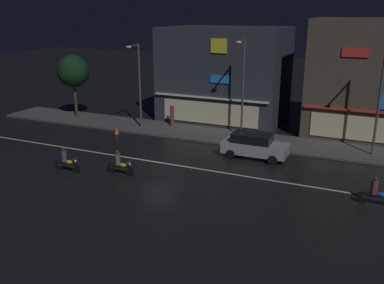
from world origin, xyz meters
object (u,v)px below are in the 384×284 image
at_px(motorcycle_trailing_far, 66,161).
at_px(traffic_cone, 117,130).
at_px(streetlamp_east, 380,92).
at_px(streetlamp_mid, 242,81).
at_px(pedestrian_on_sidewalk, 172,116).
at_px(streetlamp_west, 138,79).
at_px(motorcycle_opposite_lane, 119,164).
at_px(parked_car_near_kerb, 254,145).
at_px(motorcycle_following, 376,193).

height_order(motorcycle_trailing_far, traffic_cone, motorcycle_trailing_far).
bearing_deg(streetlamp_east, streetlamp_mid, 177.07).
bearing_deg(pedestrian_on_sidewalk, traffic_cone, 69.14).
xyz_separation_m(streetlamp_west, pedestrian_on_sidewalk, (2.29, 1.49, -3.16)).
xyz_separation_m(pedestrian_on_sidewalk, traffic_cone, (-3.26, -3.48, -0.76)).
bearing_deg(streetlamp_west, motorcycle_opposite_lane, -65.99).
distance_m(streetlamp_mid, pedestrian_on_sidewalk, 7.19).
xyz_separation_m(streetlamp_mid, parked_car_near_kerb, (2.14, -3.73, -3.61)).
height_order(parked_car_near_kerb, traffic_cone, parked_car_near_kerb).
height_order(streetlamp_west, traffic_cone, streetlamp_west).
height_order(pedestrian_on_sidewalk, traffic_cone, pedestrian_on_sidewalk).
relative_size(streetlamp_mid, motorcycle_trailing_far, 3.89).
xyz_separation_m(streetlamp_west, motorcycle_opposite_lane, (4.13, -9.26, -3.56)).
bearing_deg(motorcycle_following, parked_car_near_kerb, -35.45).
xyz_separation_m(motorcycle_following, motorcycle_trailing_far, (-17.44, -2.63, 0.00)).
distance_m(pedestrian_on_sidewalk, motorcycle_trailing_far, 11.73).
relative_size(motorcycle_trailing_far, traffic_cone, 3.45).
distance_m(streetlamp_west, pedestrian_on_sidewalk, 4.17).
relative_size(streetlamp_mid, pedestrian_on_sidewalk, 3.87).
height_order(motorcycle_following, traffic_cone, motorcycle_following).
bearing_deg(streetlamp_mid, traffic_cone, -164.28).
relative_size(streetlamp_east, pedestrian_on_sidewalk, 3.87).
height_order(streetlamp_mid, parked_car_near_kerb, streetlamp_mid).
xyz_separation_m(streetlamp_east, motorcycle_opposite_lane, (-13.82, -9.47, -3.84)).
distance_m(pedestrian_on_sidewalk, traffic_cone, 4.83).
bearing_deg(streetlamp_mid, streetlamp_east, -2.93).
distance_m(streetlamp_west, traffic_cone, 4.50).
bearing_deg(motorcycle_opposite_lane, motorcycle_trailing_far, 18.88).
distance_m(pedestrian_on_sidewalk, motorcycle_opposite_lane, 10.91).
height_order(streetlamp_west, parked_car_near_kerb, streetlamp_west).
height_order(parked_car_near_kerb, motorcycle_opposite_lane, parked_car_near_kerb).
xyz_separation_m(streetlamp_mid, motorcycle_opposite_lane, (-4.42, -9.95, -3.84)).
relative_size(streetlamp_west, motorcycle_following, 3.60).
height_order(streetlamp_west, motorcycle_opposite_lane, streetlamp_west).
bearing_deg(parked_car_near_kerb, streetlamp_mid, 119.82).
distance_m(motorcycle_following, motorcycle_trailing_far, 17.64).
xyz_separation_m(streetlamp_mid, traffic_cone, (-9.52, -2.68, -4.20)).
height_order(streetlamp_west, motorcycle_trailing_far, streetlamp_west).
distance_m(streetlamp_west, parked_car_near_kerb, 11.59).
relative_size(streetlamp_west, streetlamp_mid, 0.92).
distance_m(streetlamp_east, motorcycle_following, 8.63).
distance_m(streetlamp_west, streetlamp_mid, 8.58).
bearing_deg(pedestrian_on_sidewalk, streetlamp_mid, -164.95).
bearing_deg(traffic_cone, streetlamp_west, 63.97).
bearing_deg(traffic_cone, motorcycle_following, -16.01).
xyz_separation_m(parked_car_near_kerb, motorcycle_opposite_lane, (-6.56, -6.22, -0.24)).
bearing_deg(pedestrian_on_sidewalk, motorcycle_opposite_lane, 122.01).
relative_size(streetlamp_mid, parked_car_near_kerb, 1.72).
distance_m(motorcycle_trailing_far, traffic_cone, 8.36).
bearing_deg(motorcycle_trailing_far, streetlamp_mid, -131.49).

